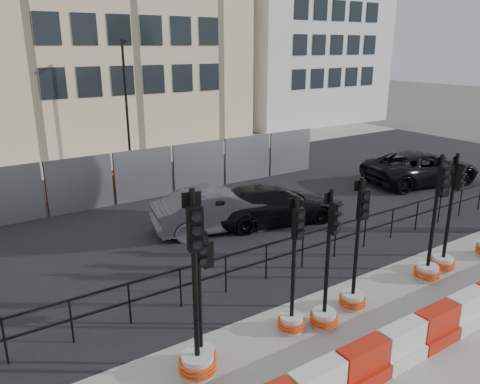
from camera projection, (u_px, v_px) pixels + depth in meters
ground at (334, 286)px, 11.60m from camera, size 120.00×120.00×0.00m
sidewalk_near at (442, 348)px, 9.22m from camera, size 40.00×6.00×0.02m
road at (198, 208)px, 17.16m from camera, size 40.00×14.00×0.03m
sidewalk_far at (114, 160)px, 24.31m from camera, size 40.00×4.00×0.02m
building_white at (296, 14)px, 35.65m from camera, size 12.00×9.06×16.00m
kerb_railing at (303, 245)px, 12.35m from camera, size 18.00×0.04×1.00m
heras_fencing at (164, 174)px, 19.17m from camera, size 14.33×1.72×2.00m
lamp_post_far at (126, 99)px, 22.80m from camera, size 0.12×0.56×6.00m
barrier_row at (435, 328)px, 9.27m from camera, size 13.60×0.50×0.80m
traffic_signal_a at (197, 340)px, 8.26m from camera, size 0.70×0.70×3.55m
traffic_signal_b at (201, 333)px, 8.51m from camera, size 0.58×0.58×2.95m
traffic_signal_c at (292, 305)px, 9.61m from camera, size 0.59×0.59×2.98m
traffic_signal_d at (326, 296)px, 9.73m from camera, size 0.60×0.60×3.07m
traffic_signal_e at (354, 283)px, 10.46m from camera, size 0.61×0.61×3.09m
traffic_signal_f at (430, 252)px, 11.70m from camera, size 0.65×0.65×3.27m
traffic_signal_g at (445, 248)px, 12.24m from camera, size 0.63×0.63×3.19m
car_b at (218, 210)px, 14.95m from camera, size 3.22×4.82×1.39m
car_c at (273, 204)px, 15.62m from camera, size 3.82×5.30×1.30m
car_d at (421, 167)px, 20.07m from camera, size 4.44×6.06×1.42m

